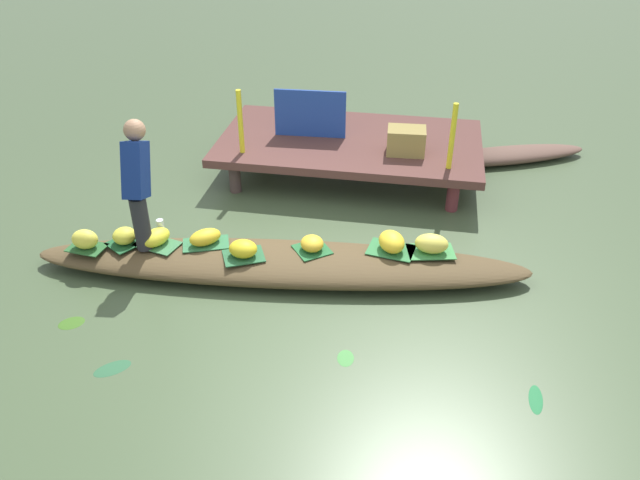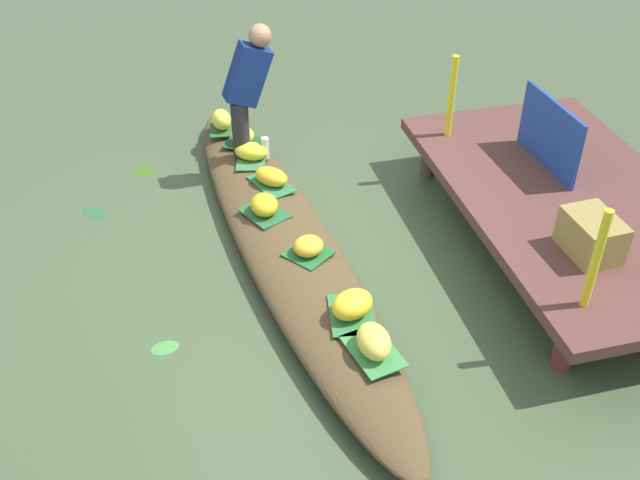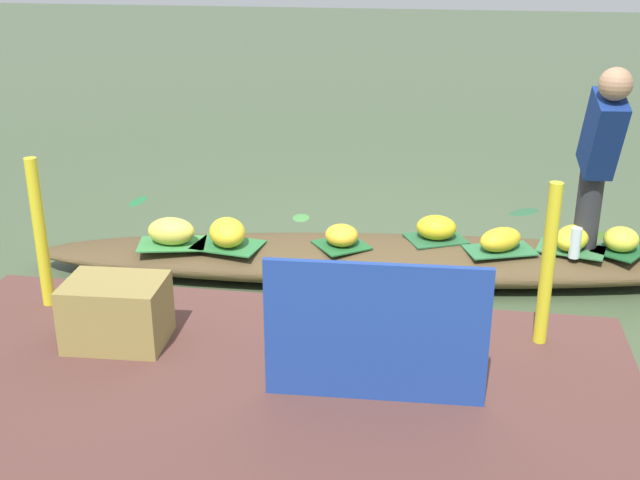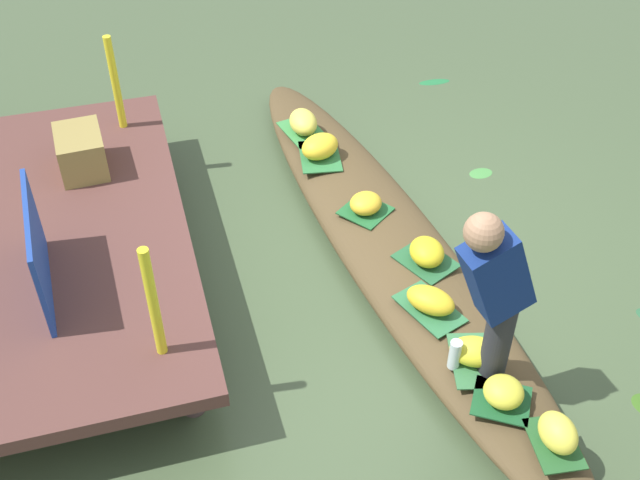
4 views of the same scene
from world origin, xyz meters
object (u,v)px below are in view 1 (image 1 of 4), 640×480
object	(u,v)px
vendor_boat	(281,263)
vendor_person	(137,179)
water_bottle	(161,229)
banana_bunch_5	(156,237)
market_banner	(310,114)
banana_bunch_4	(205,237)
banana_bunch_0	(312,243)
banana_bunch_1	(432,244)
banana_bunch_2	(124,236)
banana_bunch_7	(243,249)
banana_bunch_6	(85,239)
produce_crate	(406,141)
moored_boat	(504,156)
banana_bunch_3	(392,242)

from	to	relation	value
vendor_boat	vendor_person	world-z (taller)	vendor_person
vendor_person	water_bottle	distance (m)	0.61
banana_bunch_5	market_banner	size ratio (longest dim) A/B	0.35
banana_bunch_4	banana_bunch_0	bearing A→B (deg)	4.39
banana_bunch_1	water_bottle	distance (m)	2.65
banana_bunch_2	banana_bunch_5	size ratio (longest dim) A/B	0.74
banana_bunch_7	water_bottle	xyz separation A→B (m)	(-0.89, 0.18, 0.02)
vendor_boat	banana_bunch_2	xyz separation A→B (m)	(-1.53, -0.10, 0.21)
banana_bunch_1	banana_bunch_6	world-z (taller)	banana_bunch_6
banana_bunch_5	banana_bunch_1	bearing A→B (deg)	7.31
vendor_person	produce_crate	bearing A→B (deg)	40.92
vendor_person	banana_bunch_4	bearing A→B (deg)	7.50
banana_bunch_1	banana_bunch_7	xyz separation A→B (m)	(-1.75, -0.39, -0.01)
produce_crate	market_banner	bearing A→B (deg)	166.85
moored_boat	banana_bunch_0	size ratio (longest dim) A/B	9.31
banana_bunch_6	produce_crate	world-z (taller)	produce_crate
vendor_boat	banana_bunch_5	xyz separation A→B (m)	(-1.22, -0.07, 0.21)
moored_boat	market_banner	distance (m)	2.63
banana_bunch_1	banana_bunch_5	distance (m)	2.66
produce_crate	vendor_person	bearing A→B (deg)	-139.08
banana_bunch_1	market_banner	size ratio (longest dim) A/B	0.36
banana_bunch_2	banana_bunch_4	world-z (taller)	banana_bunch_2
banana_bunch_1	vendor_person	distance (m)	2.82
vendor_boat	banana_bunch_1	distance (m)	1.46
vendor_boat	banana_bunch_0	xyz separation A→B (m)	(0.29, 0.10, 0.20)
banana_bunch_0	banana_bunch_7	world-z (taller)	banana_bunch_7
banana_bunch_0	water_bottle	distance (m)	1.51
vendor_boat	produce_crate	distance (m)	2.32
produce_crate	banana_bunch_2	bearing A→B (deg)	-140.88
banana_bunch_6	banana_bunch_7	distance (m)	1.54
banana_bunch_5	banana_bunch_6	bearing A→B (deg)	-164.69
moored_boat	vendor_boat	bearing A→B (deg)	-149.35
banana_bunch_1	produce_crate	bearing A→B (deg)	102.00
vendor_boat	banana_bunch_0	size ratio (longest dim) A/B	20.10
moored_boat	market_banner	world-z (taller)	market_banner
banana_bunch_0	banana_bunch_1	xyz separation A→B (m)	(1.13, 0.17, 0.02)
banana_bunch_0	banana_bunch_7	bearing A→B (deg)	-160.28
moored_boat	produce_crate	distance (m)	1.67
banana_bunch_4	banana_bunch_5	bearing A→B (deg)	-168.73
banana_bunch_2	market_banner	size ratio (longest dim) A/B	0.26
banana_bunch_2	produce_crate	xyz separation A→B (m)	(2.59, 2.10, 0.29)
banana_bunch_4	banana_bunch_7	distance (m)	0.45
banana_bunch_7	market_banner	size ratio (longest dim) A/B	0.31
banana_bunch_5	vendor_person	size ratio (longest dim) A/B	0.25
banana_bunch_7	market_banner	bearing A→B (deg)	85.55
vendor_boat	water_bottle	xyz separation A→B (m)	(-1.22, 0.06, 0.22)
banana_bunch_3	banana_bunch_6	world-z (taller)	banana_bunch_6
moored_boat	banana_bunch_1	bearing A→B (deg)	-129.66
vendor_boat	banana_bunch_4	bearing A→B (deg)	172.19
banana_bunch_0	produce_crate	size ratio (longest dim) A/B	0.54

